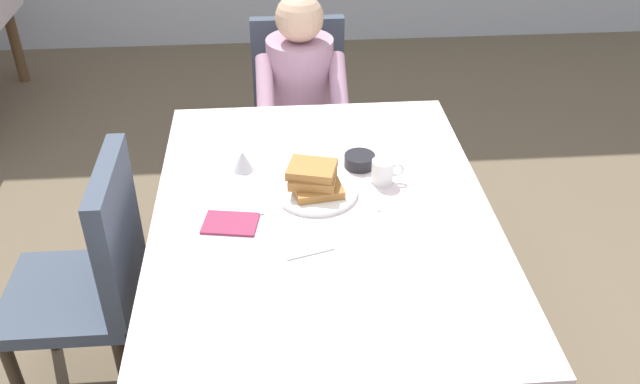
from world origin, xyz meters
TOP-DOWN VIEW (x-y plane):
  - ground_plane at (0.00, 0.00)m, footprint 14.00×14.00m
  - dining_table_main at (0.00, 0.00)m, footprint 1.12×1.52m
  - chair_diner at (-0.02, 1.17)m, footprint 0.44×0.45m
  - diner_person at (-0.02, 1.01)m, footprint 0.40×0.43m
  - chair_left_side at (-0.77, 0.00)m, footprint 0.45×0.44m
  - plate_breakfast at (-0.02, 0.09)m, footprint 0.28×0.28m
  - breakfast_stack at (-0.02, 0.09)m, footprint 0.20×0.18m
  - cup_coffee at (0.22, 0.15)m, footprint 0.11×0.08m
  - bowl_butter at (0.15, 0.26)m, footprint 0.11×0.11m
  - syrup_pitcher at (-0.26, 0.26)m, footprint 0.08×0.08m
  - fork_left_of_plate at (-0.21, 0.07)m, footprint 0.03×0.18m
  - knife_right_of_plate at (0.17, 0.07)m, footprint 0.03×0.20m
  - spoon_near_edge at (-0.06, -0.22)m, footprint 0.15×0.06m
  - napkin_folded at (-0.30, -0.06)m, footprint 0.19×0.15m

SIDE VIEW (x-z plane):
  - ground_plane at x=0.00m, z-range 0.00..0.00m
  - chair_diner at x=-0.02m, z-range 0.06..0.99m
  - chair_left_side at x=-0.77m, z-range 0.06..0.99m
  - dining_table_main at x=0.00m, z-range 0.28..1.02m
  - diner_person at x=-0.02m, z-range 0.11..1.23m
  - fork_left_of_plate at x=-0.21m, z-range 0.74..0.74m
  - knife_right_of_plate at x=0.17m, z-range 0.74..0.74m
  - spoon_near_edge at x=-0.06m, z-range 0.74..0.74m
  - napkin_folded at x=-0.30m, z-range 0.74..0.75m
  - plate_breakfast at x=-0.02m, z-range 0.74..0.76m
  - bowl_butter at x=0.15m, z-range 0.74..0.78m
  - syrup_pitcher at x=-0.26m, z-range 0.74..0.81m
  - cup_coffee at x=0.22m, z-range 0.74..0.83m
  - breakfast_stack at x=-0.02m, z-range 0.75..0.84m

